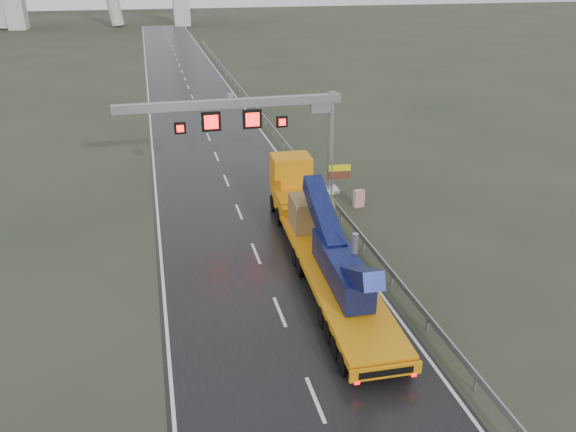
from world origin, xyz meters
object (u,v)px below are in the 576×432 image
object	(u,v)px
sign_gantry	(263,120)
exit_sign_pair	(339,175)
striped_barrier	(359,198)
heavy_haul_truck	(316,228)

from	to	relation	value
sign_gantry	exit_sign_pair	distance (m)	6.45
exit_sign_pair	striped_barrier	bearing A→B (deg)	-53.73
sign_gantry	heavy_haul_truck	size ratio (longest dim) A/B	0.78
sign_gantry	striped_barrier	size ratio (longest dim) A/B	12.48
sign_gantry	striped_barrier	distance (m)	8.30
heavy_haul_truck	striped_barrier	bearing A→B (deg)	53.65
heavy_haul_truck	striped_barrier	size ratio (longest dim) A/B	16.03
sign_gantry	heavy_haul_truck	world-z (taller)	sign_gantry
exit_sign_pair	striped_barrier	world-z (taller)	exit_sign_pair
striped_barrier	heavy_haul_truck	bearing A→B (deg)	-134.66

